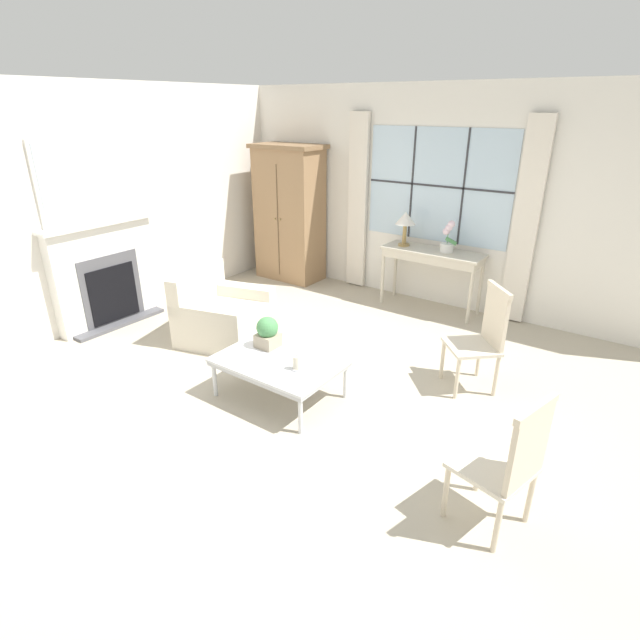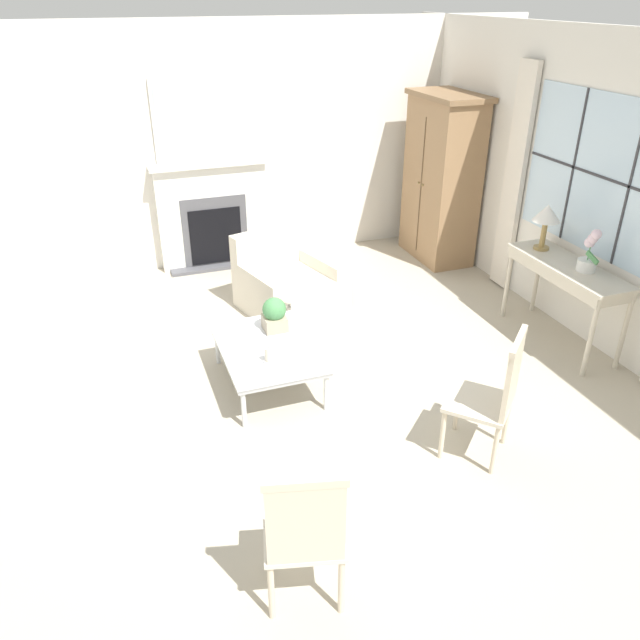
% 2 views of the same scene
% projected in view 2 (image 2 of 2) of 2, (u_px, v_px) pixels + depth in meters
% --- Properties ---
extents(ground_plane, '(14.00, 14.00, 0.00)m').
position_uv_depth(ground_plane, '(288.00, 385.00, 5.46)').
color(ground_plane, '#B2A893').
extents(wall_back_windowed, '(7.20, 0.14, 2.80)m').
position_uv_depth(wall_back_windowed, '(599.00, 195.00, 5.71)').
color(wall_back_windowed, silver).
rests_on(wall_back_windowed, ground_plane).
extents(wall_left, '(0.06, 7.20, 2.80)m').
position_uv_depth(wall_left, '(258.00, 145.00, 7.50)').
color(wall_left, silver).
rests_on(wall_left, ground_plane).
extents(fireplace, '(0.34, 1.39, 2.21)m').
position_uv_depth(fireplace, '(212.00, 206.00, 7.51)').
color(fireplace, '#515156').
rests_on(fireplace, ground_plane).
extents(armoire, '(1.07, 0.61, 2.01)m').
position_uv_depth(armoire, '(441.00, 179.00, 7.61)').
color(armoire, '#93704C').
rests_on(armoire, ground_plane).
extents(console_table, '(1.31, 0.45, 0.81)m').
position_uv_depth(console_table, '(568.00, 274.00, 5.82)').
color(console_table, beige).
rests_on(console_table, ground_plane).
extents(table_lamp, '(0.26, 0.26, 0.45)m').
position_uv_depth(table_lamp, '(547.00, 216.00, 5.97)').
color(table_lamp, '#9E7F47').
rests_on(table_lamp, console_table).
extents(potted_orchid, '(0.21, 0.17, 0.40)m').
position_uv_depth(potted_orchid, '(589.00, 254.00, 5.58)').
color(potted_orchid, white).
rests_on(potted_orchid, console_table).
extents(armchair_upholstered, '(1.09, 1.17, 0.80)m').
position_uv_depth(armchair_upholstered, '(289.00, 285.00, 6.68)').
color(armchair_upholstered, beige).
rests_on(armchair_upholstered, ground_plane).
extents(side_chair_wooden, '(0.62, 0.62, 1.02)m').
position_uv_depth(side_chair_wooden, '(495.00, 391.00, 4.39)').
color(side_chair_wooden, beige).
rests_on(side_chair_wooden, ground_plane).
extents(accent_chair_wooden, '(0.54, 0.54, 0.99)m').
position_uv_depth(accent_chair_wooden, '(305.00, 531.00, 3.29)').
color(accent_chair_wooden, beige).
rests_on(accent_chair_wooden, ground_plane).
extents(coffee_table, '(1.12, 0.79, 0.39)m').
position_uv_depth(coffee_table, '(268.00, 350.00, 5.30)').
color(coffee_table, silver).
rests_on(coffee_table, ground_plane).
extents(potted_plant_small, '(0.21, 0.21, 0.30)m').
position_uv_depth(potted_plant_small, '(275.00, 314.00, 5.46)').
color(potted_plant_small, tan).
rests_on(potted_plant_small, coffee_table).
extents(pillar_candle, '(0.10, 0.10, 0.14)m').
position_uv_depth(pillar_candle, '(269.00, 355.00, 5.03)').
color(pillar_candle, silver).
rests_on(pillar_candle, coffee_table).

